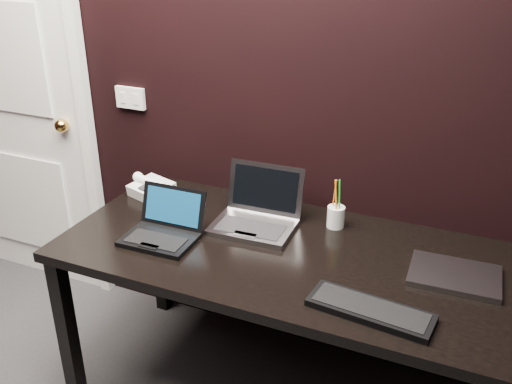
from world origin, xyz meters
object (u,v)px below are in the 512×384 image
at_px(door, 12,97).
at_px(mobile_phone, 153,202).
at_px(closed_laptop, 455,276).
at_px(desk_phone, 151,188).
at_px(desk, 283,267).
at_px(silver_laptop, 256,216).
at_px(ext_keyboard, 370,310).
at_px(netbook, 163,230).
at_px(pen_cup, 336,216).

bearing_deg(door, mobile_phone, -15.73).
bearing_deg(mobile_phone, door, 164.27).
distance_m(closed_laptop, desk_phone, 1.33).
height_order(desk, closed_laptop, closed_laptop).
height_order(door, closed_laptop, door).
bearing_deg(door, closed_laptop, -8.00).
bearing_deg(silver_laptop, ext_keyboard, -34.43).
height_order(netbook, ext_keyboard, netbook).
relative_size(door, closed_laptop, 6.83).
xyz_separation_m(netbook, silver_laptop, (0.29, 0.24, 0.01)).
bearing_deg(closed_laptop, door, 172.00).
xyz_separation_m(door, pen_cup, (1.78, -0.12, -0.26)).
relative_size(desk_phone, mobile_phone, 2.44).
height_order(door, pen_cup, door).
bearing_deg(mobile_phone, closed_laptop, -1.49).
height_order(netbook, pen_cup, pen_cup).
relative_size(silver_laptop, mobile_phone, 3.82).
relative_size(ext_keyboard, closed_laptop, 1.30).
distance_m(door, silver_laptop, 1.52).
bearing_deg(door, netbook, -22.12).
bearing_deg(pen_cup, mobile_phone, -168.11).
bearing_deg(pen_cup, closed_laptop, -21.72).
bearing_deg(pen_cup, door, 175.99).
xyz_separation_m(desk, netbook, (-0.46, -0.11, 0.11)).
distance_m(desk, ext_keyboard, 0.47).
distance_m(netbook, pen_cup, 0.69).
height_order(silver_laptop, mobile_phone, silver_laptop).
relative_size(silver_laptop, ext_keyboard, 0.82).
relative_size(netbook, closed_laptop, 0.90).
xyz_separation_m(door, ext_keyboard, (2.04, -0.63, -0.29)).
bearing_deg(door, desk, -12.82).
bearing_deg(mobile_phone, desk_phone, 125.79).
distance_m(netbook, ext_keyboard, 0.86).
relative_size(netbook, mobile_phone, 3.21).
bearing_deg(door, desk_phone, -10.76).
bearing_deg(closed_laptop, netbook, -171.25).
xyz_separation_m(silver_laptop, ext_keyboard, (0.56, -0.38, -0.03)).
distance_m(netbook, desk_phone, 0.40).
distance_m(desk, silver_laptop, 0.24).
bearing_deg(mobile_phone, silver_laptop, 4.95).
bearing_deg(ext_keyboard, mobile_phone, 161.52).
relative_size(desk, ext_keyboard, 4.18).
distance_m(door, pen_cup, 1.80).
relative_size(ext_keyboard, desk_phone, 1.90).
bearing_deg(desk_phone, closed_laptop, -6.02).
bearing_deg(door, ext_keyboard, -17.12).
bearing_deg(netbook, pen_cup, 31.34).
height_order(silver_laptop, pen_cup, silver_laptop).
relative_size(ext_keyboard, mobile_phone, 4.64).
bearing_deg(pen_cup, silver_laptop, -157.90).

